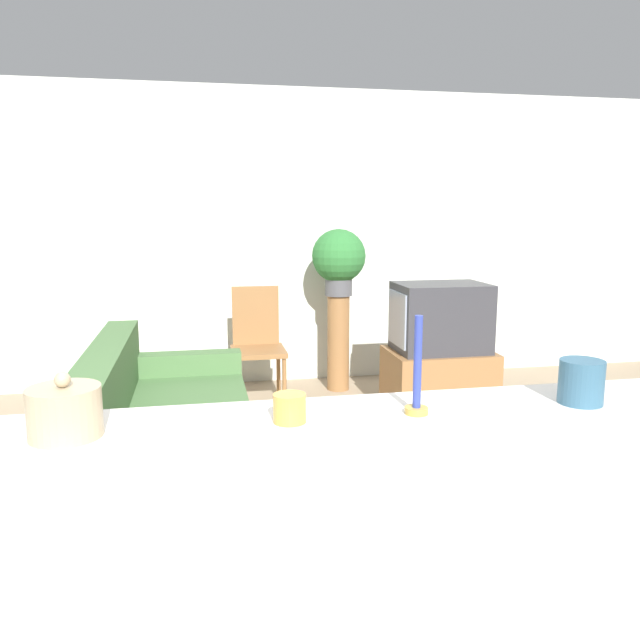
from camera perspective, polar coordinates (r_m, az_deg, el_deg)
name	(u,v)px	position (r m, az deg, el deg)	size (l,w,h in m)	color
ground_plane	(257,602)	(2.87, -5.81, -24.29)	(14.00, 14.00, 0.00)	gray
wall_back	(219,239)	(5.80, -9.21, 7.31)	(9.00, 0.06, 2.70)	silver
couch	(165,438)	(3.82, -13.95, -10.43)	(0.91, 1.83, 0.85)	#476B3D
tv_stand	(438,383)	(5.04, 10.77, -5.68)	(0.80, 0.58, 0.53)	olive
television	(440,317)	(4.92, 10.90, 0.24)	(0.70, 0.49, 0.53)	#333338
wooden_chair	(257,340)	(5.27, -5.76, -1.81)	(0.44, 0.44, 0.98)	olive
plant_stand	(338,343)	(5.62, 1.68, -2.10)	(0.20, 0.20, 0.86)	olive
potted_plant	(339,258)	(5.51, 1.72, 5.65)	(0.47, 0.47, 0.59)	#4C4C51
foreground_counter	(275,586)	(2.03, -4.15, -23.11)	(2.71, 0.44, 1.02)	silver
decorative_bowl	(65,412)	(1.80, -22.31, -7.75)	(0.19, 0.19, 0.18)	tan
candle_jar	(290,408)	(1.79, -2.80, -8.04)	(0.09, 0.09, 0.08)	gold
candlestick	(417,381)	(1.86, 8.87, -5.49)	(0.07, 0.07, 0.30)	#B7933D
coffee_tin	(581,382)	(2.11, 22.78, -5.23)	(0.14, 0.14, 0.14)	#335B75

